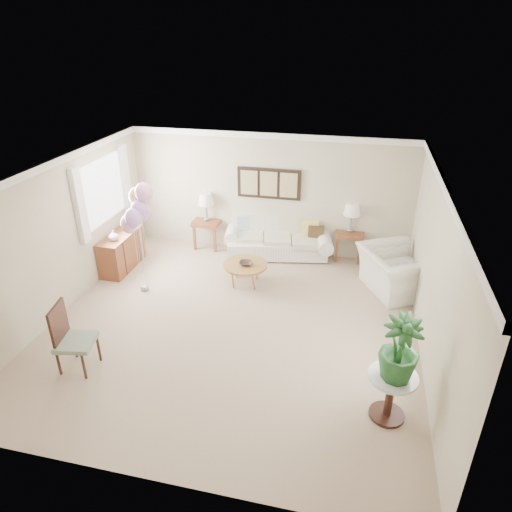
# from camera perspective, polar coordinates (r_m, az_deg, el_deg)

# --- Properties ---
(ground_plane) EXTENTS (6.00, 6.00, 0.00)m
(ground_plane) POSITION_cam_1_polar(r_m,az_deg,el_deg) (7.73, -2.99, -8.72)
(ground_plane) COLOR tan
(room_shell) EXTENTS (6.04, 6.04, 2.60)m
(room_shell) POSITION_cam_1_polar(r_m,az_deg,el_deg) (7.03, -3.96, 2.69)
(room_shell) COLOR beige
(room_shell) RESTS_ON ground
(wall_art_triptych) EXTENTS (1.35, 0.06, 0.65)m
(wall_art_triptych) POSITION_cam_1_polar(r_m,az_deg,el_deg) (9.64, 1.61, 9.03)
(wall_art_triptych) COLOR black
(wall_art_triptych) RESTS_ON ground
(sofa) EXTENTS (2.47, 1.24, 0.86)m
(sofa) POSITION_cam_1_polar(r_m,az_deg,el_deg) (9.93, 2.81, 2.06)
(sofa) COLOR white
(sofa) RESTS_ON ground
(end_table_left) EXTENTS (0.59, 0.54, 0.64)m
(end_table_left) POSITION_cam_1_polar(r_m,az_deg,el_deg) (10.23, -6.12, 3.93)
(end_table_left) COLOR brown
(end_table_left) RESTS_ON ground
(end_table_right) EXTENTS (0.59, 0.53, 0.64)m
(end_table_right) POSITION_cam_1_polar(r_m,az_deg,el_deg) (9.83, 11.61, 2.50)
(end_table_right) COLOR brown
(end_table_right) RESTS_ON ground
(lamp_left) EXTENTS (0.35, 0.35, 0.62)m
(lamp_left) POSITION_cam_1_polar(r_m,az_deg,el_deg) (10.02, -6.28, 6.98)
(lamp_left) COLOR gray
(lamp_left) RESTS_ON end_table_left
(lamp_right) EXTENTS (0.35, 0.35, 0.62)m
(lamp_right) POSITION_cam_1_polar(r_m,az_deg,el_deg) (9.61, 11.92, 5.63)
(lamp_right) COLOR gray
(lamp_right) RESTS_ON end_table_right
(coffee_table) EXTENTS (0.85, 0.85, 0.43)m
(coffee_table) POSITION_cam_1_polar(r_m,az_deg,el_deg) (8.73, -1.35, -1.18)
(coffee_table) COLOR olive
(coffee_table) RESTS_ON ground
(decor_bowl) EXTENTS (0.26, 0.26, 0.06)m
(decor_bowl) POSITION_cam_1_polar(r_m,az_deg,el_deg) (8.67, -1.32, -0.91)
(decor_bowl) COLOR #2E2620
(decor_bowl) RESTS_ON coffee_table
(armchair) EXTENTS (1.57, 1.63, 0.82)m
(armchair) POSITION_cam_1_polar(r_m,az_deg,el_deg) (8.87, 16.99, -1.86)
(armchair) COLOR white
(armchair) RESTS_ON ground
(side_table) EXTENTS (0.62, 0.62, 0.67)m
(side_table) POSITION_cam_1_polar(r_m,az_deg,el_deg) (6.11, 16.57, -15.28)
(side_table) COLOR silver
(side_table) RESTS_ON ground
(potted_plant) EXTENTS (0.57, 0.57, 0.86)m
(potted_plant) POSITION_cam_1_polar(r_m,az_deg,el_deg) (5.72, 17.55, -11.02)
(potted_plant) COLOR #1D491F
(potted_plant) RESTS_ON side_table
(accent_chair) EXTENTS (0.59, 0.59, 1.03)m
(accent_chair) POSITION_cam_1_polar(r_m,az_deg,el_deg) (7.10, -22.19, -9.32)
(accent_chair) COLOR gray
(accent_chair) RESTS_ON ground
(credenza) EXTENTS (0.46, 1.20, 0.74)m
(credenza) POSITION_cam_1_polar(r_m,az_deg,el_deg) (9.72, -16.43, 0.57)
(credenza) COLOR brown
(credenza) RESTS_ON ground
(vase_white) EXTENTS (0.22, 0.22, 0.20)m
(vase_white) POSITION_cam_1_polar(r_m,az_deg,el_deg) (9.33, -17.41, 2.47)
(vase_white) COLOR silver
(vase_white) RESTS_ON credenza
(vase_sage) EXTENTS (0.24, 0.24, 0.20)m
(vase_sage) POSITION_cam_1_polar(r_m,az_deg,el_deg) (9.75, -15.91, 3.75)
(vase_sage) COLOR #B6C8A8
(vase_sage) RESTS_ON credenza
(balloon_cluster) EXTENTS (0.58, 0.62, 2.12)m
(balloon_cluster) POSITION_cam_1_polar(r_m,az_deg,el_deg) (8.23, -14.57, 5.69)
(balloon_cluster) COLOR gray
(balloon_cluster) RESTS_ON ground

